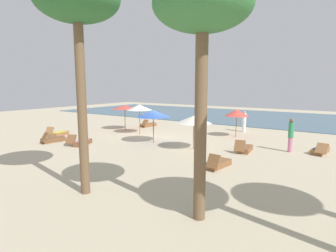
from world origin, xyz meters
name	(u,v)px	position (x,y,z in m)	size (l,w,h in m)	color
ground_plane	(157,140)	(0.00, 0.00, 0.00)	(60.00, 60.00, 0.00)	beige
ocean_water	(242,116)	(0.00, 17.00, 0.03)	(48.00, 16.00, 0.06)	#476B7F
umbrella_0	(237,113)	(4.10, 4.06, 1.76)	(1.71, 1.71, 2.01)	olive
umbrella_1	(139,107)	(-2.49, 1.10, 2.04)	(1.94, 1.94, 2.26)	olive
umbrella_2	(125,107)	(-4.77, 1.93, 1.91)	(2.10, 2.10, 2.07)	brown
umbrella_3	(153,114)	(0.33, -0.90, 1.90)	(2.24, 2.24, 2.12)	olive
umbrella_4	(194,119)	(3.48, -1.19, 1.77)	(2.08, 2.08, 1.99)	olive
lounger_0	(148,125)	(-4.27, 4.40, 0.17)	(0.90, 1.77, 0.69)	brown
lounger_1	(53,140)	(-5.24, -4.55, 0.17)	(0.87, 1.73, 0.73)	brown
lounger_2	(320,150)	(9.75, 1.88, 0.18)	(0.88, 1.78, 0.68)	olive
lounger_3	(59,134)	(-6.85, -3.00, 0.18)	(1.08, 1.76, 0.73)	olive
lounger_4	(217,164)	(6.13, -3.73, 0.17)	(0.81, 1.69, 0.75)	brown
lounger_5	(82,142)	(-2.92, -4.07, 0.18)	(1.26, 1.77, 0.70)	brown
lounger_6	(245,149)	(6.16, -0.05, 0.17)	(0.77, 1.69, 0.75)	brown
person_0	(291,135)	(8.29, 1.29, 1.00)	(0.30, 0.30, 1.91)	#D17299
person_1	(244,121)	(3.85, 6.49, 0.85)	(0.47, 0.47, 1.68)	white
palm_1	(77,4)	(3.55, -9.13, 6.30)	(2.76, 2.76, 7.24)	brown
palm_3	(203,12)	(7.74, -8.58, 5.61)	(2.59, 2.59, 6.50)	brown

